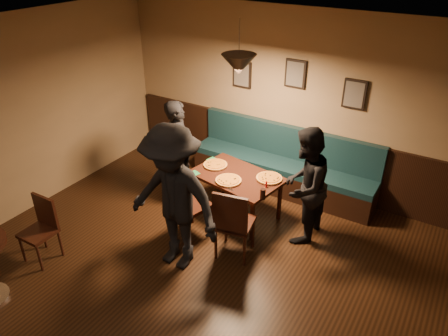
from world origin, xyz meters
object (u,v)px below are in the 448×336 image
at_px(diner_right, 304,186).
at_px(diner_front, 173,199).
at_px(booth_bench, 282,162).
at_px(chair_near_left, 190,204).
at_px(tabasco_bottle, 266,184).
at_px(cafe_chair_far, 38,232).
at_px(dining_table, 237,195).
at_px(diner_left, 180,152).
at_px(chair_near_right, 235,221).
at_px(soda_glass, 263,194).

distance_m(diner_right, diner_front, 1.72).
height_order(booth_bench, chair_near_left, chair_near_left).
bearing_deg(tabasco_bottle, chair_near_left, -138.56).
bearing_deg(booth_bench, cafe_chair_far, -120.77).
distance_m(chair_near_left, cafe_chair_far, 1.93).
bearing_deg(dining_table, diner_left, -167.54).
distance_m(diner_right, cafe_chair_far, 3.41).
xyz_separation_m(chair_near_right, tabasco_bottle, (0.08, 0.69, 0.22)).
height_order(booth_bench, diner_left, diner_left).
height_order(chair_near_left, chair_near_right, chair_near_left).
distance_m(chair_near_right, cafe_chair_far, 2.46).
height_order(chair_near_right, tabasco_bottle, chair_near_right).
distance_m(chair_near_right, diner_right, 1.01).
relative_size(soda_glass, cafe_chair_far, 0.17).
height_order(soda_glass, tabasco_bottle, soda_glass).
bearing_deg(booth_bench, diner_right, -52.56).
relative_size(diner_right, soda_glass, 10.86).
bearing_deg(diner_right, chair_near_left, -59.32).
height_order(diner_front, soda_glass, diner_front).
height_order(chair_near_left, tabasco_bottle, chair_near_left).
distance_m(diner_left, cafe_chair_far, 2.23).
bearing_deg(cafe_chair_far, dining_table, -128.22).
relative_size(diner_right, diner_front, 0.85).
distance_m(chair_near_left, diner_left, 1.03).
distance_m(diner_left, soda_glass, 1.58).
distance_m(soda_glass, tabasco_bottle, 0.30).
bearing_deg(chair_near_left, diner_left, 147.33).
bearing_deg(soda_glass, dining_table, 149.10).
bearing_deg(booth_bench, diner_left, -139.63).
height_order(chair_near_left, soda_glass, chair_near_left).
xyz_separation_m(diner_left, diner_front, (0.85, -1.25, 0.14)).
bearing_deg(chair_near_left, booth_bench, 86.63).
xyz_separation_m(chair_near_right, soda_glass, (0.17, 0.41, 0.24)).
xyz_separation_m(dining_table, chair_near_left, (-0.28, -0.76, 0.18)).
distance_m(chair_near_right, diner_front, 0.87).
bearing_deg(chair_near_right, chair_near_left, 168.48).
bearing_deg(diner_right, dining_table, -89.64).
xyz_separation_m(dining_table, tabasco_bottle, (0.50, -0.07, 0.39)).
xyz_separation_m(booth_bench, chair_near_right, (0.17, -1.75, 0.00)).
bearing_deg(chair_near_right, booth_bench, 84.11).
xyz_separation_m(chair_near_right, cafe_chair_far, (-2.03, -1.38, -0.08)).
height_order(chair_near_right, diner_front, diner_front).
bearing_deg(dining_table, booth_bench, 85.71).
distance_m(booth_bench, dining_table, 1.03).
distance_m(chair_near_left, chair_near_right, 0.70).
bearing_deg(cafe_chair_far, tabasco_bottle, -136.72).
height_order(booth_bench, cafe_chair_far, booth_bench).
distance_m(diner_front, tabasco_bottle, 1.39).
xyz_separation_m(diner_left, soda_glass, (1.55, -0.31, -0.07)).
bearing_deg(diner_front, diner_right, 49.19).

